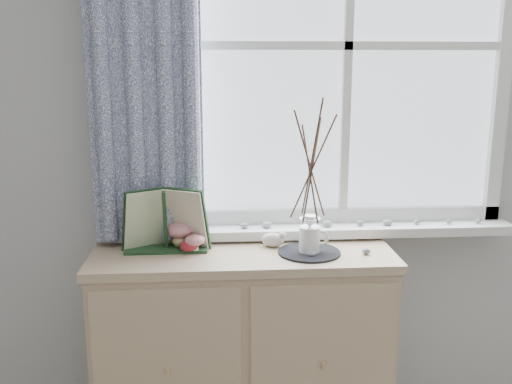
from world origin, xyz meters
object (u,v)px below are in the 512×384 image
toadstool_cluster (184,233)px  twig_pitcher (311,164)px  botanical_book (165,221)px  sideboard (243,348)px

toadstool_cluster → twig_pitcher: twig_pitcher is taller
botanical_book → toadstool_cluster: botanical_book is taller
twig_pitcher → toadstool_cluster: bearing=-175.6°
toadstool_cluster → botanical_book: bearing=-145.9°
toadstool_cluster → twig_pitcher: size_ratio=0.27×
sideboard → botanical_book: size_ratio=3.18×
sideboard → botanical_book: botanical_book is taller
sideboard → twig_pitcher: bearing=-10.2°
sideboard → botanical_book: bearing=-178.9°
sideboard → botanical_book: 0.63m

